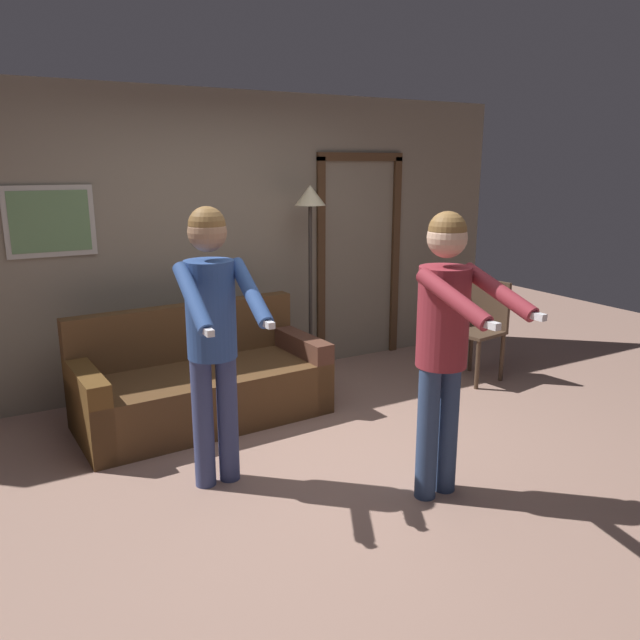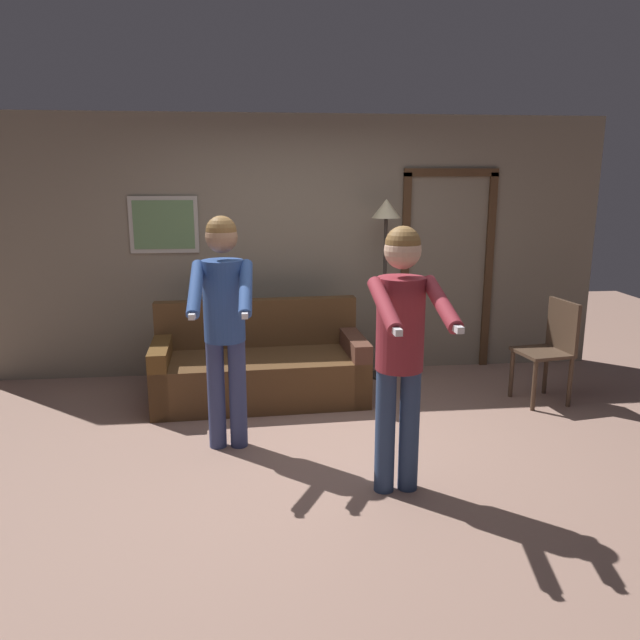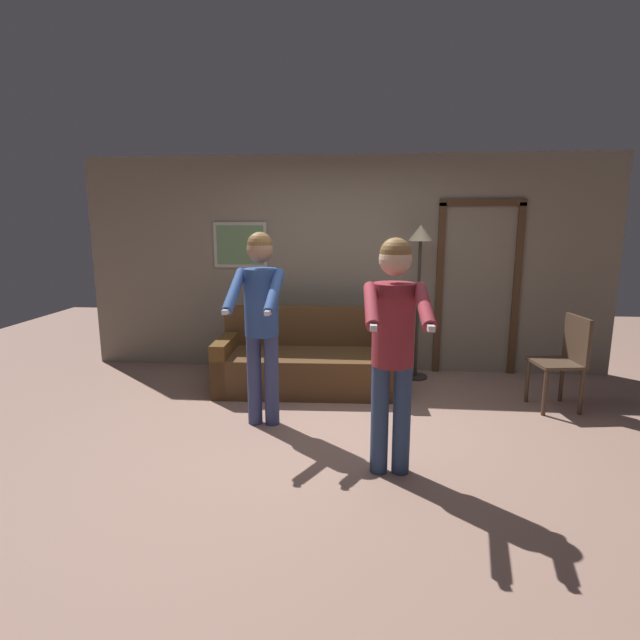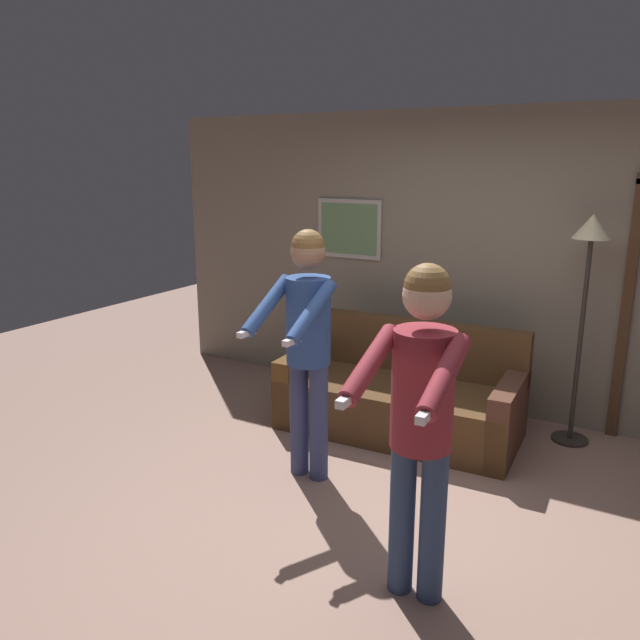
{
  "view_description": "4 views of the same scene",
  "coord_description": "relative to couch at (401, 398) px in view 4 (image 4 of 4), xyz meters",
  "views": [
    {
      "loc": [
        -1.86,
        -3.25,
        1.98
      ],
      "look_at": [
        -0.05,
        -0.08,
        1.06
      ],
      "focal_mm": 35.0,
      "sensor_mm": 36.0,
      "label": 1
    },
    {
      "loc": [
        -0.43,
        -4.25,
        2.02
      ],
      "look_at": [
        0.02,
        -0.17,
        1.06
      ],
      "focal_mm": 35.0,
      "sensor_mm": 36.0,
      "label": 2
    },
    {
      "loc": [
        0.29,
        -4.04,
        1.84
      ],
      "look_at": [
        -0.09,
        -0.12,
        1.05
      ],
      "focal_mm": 28.0,
      "sensor_mm": 36.0,
      "label": 3
    },
    {
      "loc": [
        1.44,
        -3.22,
        2.18
      ],
      "look_at": [
        -0.32,
        -0.18,
        1.27
      ],
      "focal_mm": 35.0,
      "sensor_mm": 36.0,
      "label": 4
    }
  ],
  "objects": [
    {
      "name": "back_wall_assembly",
      "position": [
        0.39,
        0.82,
        1.02
      ],
      "size": [
        6.4,
        0.1,
        2.6
      ],
      "color": "gray",
      "rests_on": "ground_plane"
    },
    {
      "name": "ground_plane",
      "position": [
        0.38,
        -1.24,
        -0.28
      ],
      "size": [
        12.0,
        12.0,
        0.0
      ],
      "primitive_type": "plane",
      "color": "#A07B6B"
    },
    {
      "name": "torchiere_lamp",
      "position": [
        1.26,
        0.49,
        1.15
      ],
      "size": [
        0.28,
        0.28,
        1.79
      ],
      "color": "#332D28",
      "rests_on": "ground_plane"
    },
    {
      "name": "person_standing_left",
      "position": [
        -0.26,
        -1.05,
        0.78
      ],
      "size": [
        0.44,
        0.68,
        1.74
      ],
      "color": "#3B4573",
      "rests_on": "ground_plane"
    },
    {
      "name": "person_standing_right",
      "position": [
        0.86,
        -1.84,
        0.77
      ],
      "size": [
        0.45,
        0.72,
        1.72
      ],
      "color": "navy",
      "rests_on": "ground_plane"
    },
    {
      "name": "couch",
      "position": [
        0.0,
        0.0,
        0.0
      ],
      "size": [
        1.94,
        0.94,
        0.87
      ],
      "color": "brown",
      "rests_on": "ground_plane"
    }
  ]
}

